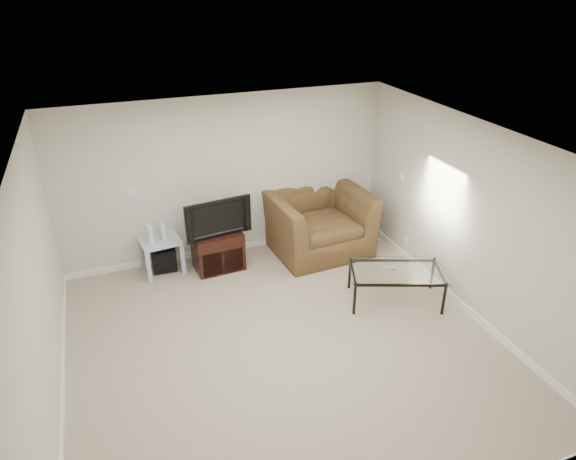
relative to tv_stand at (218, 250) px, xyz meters
name	(u,v)px	position (x,y,z in m)	size (l,w,h in m)	color
floor	(284,345)	(0.30, -2.05, -0.30)	(5.00, 5.00, 0.00)	tan
ceiling	(284,146)	(0.30, -2.05, 2.20)	(5.00, 5.00, 0.00)	white
wall_back	(227,178)	(0.30, 0.45, 0.95)	(5.00, 0.02, 2.50)	silver
wall_left	(37,302)	(-2.20, -2.05, 0.95)	(0.02, 5.00, 2.50)	silver
wall_right	(471,220)	(2.80, -2.05, 0.95)	(0.02, 5.00, 2.50)	silver
plate_back	(131,191)	(-1.10, 0.44, 0.95)	(0.12, 0.02, 0.12)	white
plate_right_switch	(401,177)	(2.79, -0.45, 0.95)	(0.02, 0.09, 0.13)	white
plate_right_outlet	(406,241)	(2.79, -0.75, 0.00)	(0.02, 0.08, 0.12)	white
tv_stand	(218,250)	(0.00, 0.00, 0.00)	(0.71, 0.49, 0.59)	black
dvd_player	(218,240)	(0.00, -0.04, 0.20)	(0.38, 0.26, 0.05)	black
television	(216,216)	(0.00, -0.03, 0.58)	(0.92, 0.18, 0.57)	black
side_table	(161,254)	(-0.81, 0.23, -0.03)	(0.56, 0.56, 0.54)	#ABC6CD
subwoofer	(164,258)	(-0.78, 0.26, -0.11)	(0.35, 0.35, 0.35)	black
game_console	(149,234)	(-0.94, 0.19, 0.36)	(0.06, 0.18, 0.25)	white
game_case	(163,232)	(-0.74, 0.22, 0.35)	(0.06, 0.16, 0.21)	silver
recliner	(318,212)	(1.63, 0.00, 0.36)	(1.50, 0.98, 1.31)	#513520
coffee_table	(395,285)	(2.03, -1.70, -0.05)	(1.25, 0.70, 0.49)	black
remote	(390,268)	(1.95, -1.64, 0.21)	(0.20, 0.05, 0.02)	#B2B2B7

